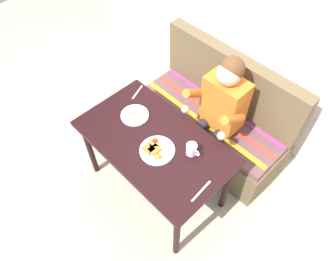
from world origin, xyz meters
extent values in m
plane|color=#B1A68D|center=(0.00, 0.00, 0.00)|extent=(8.00, 8.00, 0.00)
cube|color=silver|center=(0.00, 1.27, 1.30)|extent=(4.40, 0.10, 2.60)
cube|color=black|center=(0.00, 0.00, 0.71)|extent=(1.20, 0.70, 0.04)
cylinder|color=black|center=(-0.54, -0.29, 0.34)|extent=(0.05, 0.05, 0.69)
cylinder|color=black|center=(0.54, -0.29, 0.34)|extent=(0.05, 0.05, 0.69)
cylinder|color=black|center=(-0.54, 0.29, 0.34)|extent=(0.05, 0.05, 0.69)
cylinder|color=black|center=(0.54, 0.29, 0.34)|extent=(0.05, 0.05, 0.69)
cube|color=brown|center=(0.00, 0.72, 0.20)|extent=(1.44, 0.56, 0.40)
cube|color=brown|center=(0.00, 0.72, 0.43)|extent=(1.40, 0.52, 0.06)
cube|color=brown|center=(0.00, 0.94, 0.73)|extent=(1.44, 0.12, 0.54)
cube|color=orange|center=(0.00, 0.58, 0.46)|extent=(1.38, 0.05, 0.01)
cube|color=#C63D33|center=(0.00, 0.72, 0.46)|extent=(1.38, 0.05, 0.01)
cube|color=#93387A|center=(0.00, 0.86, 0.46)|extent=(1.38, 0.05, 0.01)
cube|color=orange|center=(0.14, 0.66, 0.76)|extent=(0.34, 0.22, 0.48)
sphere|color=#DBAD89|center=(0.14, 0.64, 1.09)|extent=(0.19, 0.19, 0.19)
sphere|color=brown|center=(0.14, 0.67, 1.12)|extent=(0.19, 0.19, 0.19)
cylinder|color=orange|center=(-0.05, 0.52, 0.83)|extent=(0.07, 0.29, 0.23)
cylinder|color=orange|center=(0.33, 0.52, 0.83)|extent=(0.07, 0.29, 0.23)
sphere|color=#DBAD89|center=(-0.05, 0.40, 0.73)|extent=(0.07, 0.07, 0.07)
sphere|color=#DBAD89|center=(0.33, 0.40, 0.73)|extent=(0.07, 0.07, 0.07)
cylinder|color=#232333|center=(0.05, 0.49, 0.52)|extent=(0.09, 0.34, 0.09)
cylinder|color=#232333|center=(0.05, 0.32, 0.26)|extent=(0.08, 0.08, 0.52)
cube|color=black|center=(0.05, 0.26, 0.03)|extent=(0.09, 0.20, 0.05)
cylinder|color=#232333|center=(0.22, 0.49, 0.52)|extent=(0.09, 0.34, 0.09)
cylinder|color=#232333|center=(0.22, 0.32, 0.26)|extent=(0.08, 0.08, 0.52)
cube|color=black|center=(0.22, 0.26, 0.03)|extent=(0.09, 0.20, 0.05)
cylinder|color=white|center=(0.09, -0.05, 0.74)|extent=(0.26, 0.26, 0.02)
cube|color=olive|center=(0.03, -0.03, 0.76)|extent=(0.10, 0.10, 0.02)
cube|color=#A2642B|center=(0.04, -0.09, 0.76)|extent=(0.08, 0.07, 0.02)
cube|color=olive|center=(0.08, -0.06, 0.76)|extent=(0.07, 0.08, 0.02)
sphere|color=red|center=(0.03, -0.01, 0.76)|extent=(0.04, 0.04, 0.04)
ellipsoid|color=#CC6623|center=(0.13, -0.09, 0.76)|extent=(0.06, 0.05, 0.02)
cylinder|color=white|center=(-0.29, 0.06, 0.74)|extent=(0.23, 0.23, 0.01)
ellipsoid|color=white|center=(-0.29, 0.06, 0.75)|extent=(0.09, 0.08, 0.01)
sphere|color=yellow|center=(-0.29, 0.05, 0.76)|extent=(0.03, 0.03, 0.03)
cylinder|color=white|center=(0.27, 0.12, 0.78)|extent=(0.08, 0.08, 0.10)
cylinder|color=brown|center=(0.27, 0.12, 0.82)|extent=(0.07, 0.07, 0.01)
torus|color=white|center=(0.32, 0.12, 0.78)|extent=(0.05, 0.01, 0.05)
cube|color=silver|center=(-0.47, 0.25, 0.73)|extent=(0.07, 0.16, 0.00)
cube|color=silver|center=(0.53, -0.06, 0.73)|extent=(0.03, 0.20, 0.00)
camera|label=1|loc=(1.08, -0.91, 2.67)|focal=33.94mm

